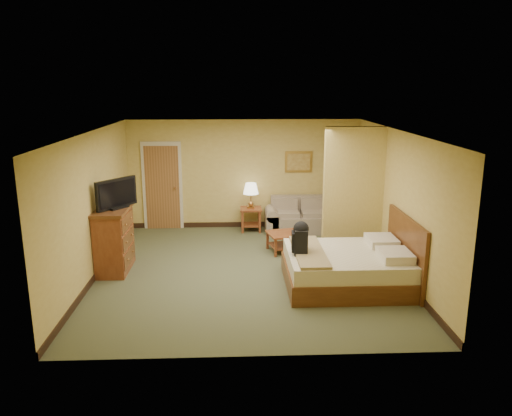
{
  "coord_description": "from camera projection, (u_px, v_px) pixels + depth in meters",
  "views": [
    {
      "loc": [
        -0.22,
        -8.76,
        3.42
      ],
      "look_at": [
        0.18,
        0.6,
        1.07
      ],
      "focal_mm": 35.0,
      "sensor_mm": 36.0,
      "label": 1
    }
  ],
  "objects": [
    {
      "name": "table_lamp",
      "position": [
        251.0,
        189.0,
        11.66
      ],
      "size": [
        0.36,
        0.36,
        0.6
      ],
      "color": "#A9773E",
      "rests_on": "side_table"
    },
    {
      "name": "baseboard",
      "position": [
        244.0,
        224.0,
        12.21
      ],
      "size": [
        5.5,
        0.02,
        0.12
      ],
      "primitive_type": "cube",
      "color": "black",
      "rests_on": "floor"
    },
    {
      "name": "partition",
      "position": [
        353.0,
        192.0,
        10.0
      ],
      "size": [
        1.2,
        0.15,
        2.6
      ],
      "primitive_type": "cube",
      "color": "tan",
      "rests_on": "floor"
    },
    {
      "name": "backpack",
      "position": [
        301.0,
        237.0,
        8.42
      ],
      "size": [
        0.26,
        0.35,
        0.57
      ],
      "rotation": [
        0.0,
        0.0,
        -0.07
      ],
      "color": "black",
      "rests_on": "bed"
    },
    {
      "name": "ceiling",
      "position": [
        247.0,
        131.0,
        8.7
      ],
      "size": [
        6.0,
        6.0,
        0.0
      ],
      "primitive_type": "plane",
      "rotation": [
        3.14,
        0.0,
        0.0
      ],
      "color": "white",
      "rests_on": "back_wall"
    },
    {
      "name": "coffee_table",
      "position": [
        284.0,
        238.0,
        10.35
      ],
      "size": [
        0.76,
        0.76,
        0.41
      ],
      "rotation": [
        0.0,
        0.0,
        0.24
      ],
      "color": "brown",
      "rests_on": "floor"
    },
    {
      "name": "back_wall",
      "position": [
        244.0,
        174.0,
        11.92
      ],
      "size": [
        5.5,
        0.02,
        2.6
      ],
      "primitive_type": "cube",
      "color": "tan",
      "rests_on": "floor"
    },
    {
      "name": "wall_picture",
      "position": [
        299.0,
        162.0,
        11.88
      ],
      "size": [
        0.65,
        0.04,
        0.5
      ],
      "color": "#B78E3F",
      "rests_on": "back_wall"
    },
    {
      "name": "tv",
      "position": [
        116.0,
        194.0,
        9.05
      ],
      "size": [
        0.59,
        0.75,
        0.55
      ],
      "rotation": [
        0.0,
        0.0,
        -0.64
      ],
      "color": "black",
      "rests_on": "dresser"
    },
    {
      "name": "right_wall",
      "position": [
        397.0,
        202.0,
        9.13
      ],
      "size": [
        0.02,
        6.0,
        2.6
      ],
      "primitive_type": "cube",
      "color": "tan",
      "rests_on": "floor"
    },
    {
      "name": "side_table",
      "position": [
        251.0,
        216.0,
        11.82
      ],
      "size": [
        0.51,
        0.51,
        0.56
      ],
      "color": "brown",
      "rests_on": "floor"
    },
    {
      "name": "loveseat",
      "position": [
        299.0,
        220.0,
        11.81
      ],
      "size": [
        1.62,
        0.75,
        0.82
      ],
      "color": "gray",
      "rests_on": "floor"
    },
    {
      "name": "dresser",
      "position": [
        114.0,
        239.0,
        9.25
      ],
      "size": [
        0.59,
        1.12,
        1.2
      ],
      "color": "brown",
      "rests_on": "floor"
    },
    {
      "name": "door",
      "position": [
        162.0,
        186.0,
        11.87
      ],
      "size": [
        0.94,
        0.16,
        2.1
      ],
      "color": "beige",
      "rests_on": "floor"
    },
    {
      "name": "left_wall",
      "position": [
        94.0,
        205.0,
        8.9
      ],
      "size": [
        0.02,
        6.0,
        2.6
      ],
      "primitive_type": "cube",
      "color": "tan",
      "rests_on": "floor"
    },
    {
      "name": "bed",
      "position": [
        353.0,
        267.0,
        8.63
      ],
      "size": [
        2.21,
        1.88,
        1.22
      ],
      "color": "#522A13",
      "rests_on": "floor"
    },
    {
      "name": "floor",
      "position": [
        248.0,
        271.0,
        9.33
      ],
      "size": [
        6.0,
        6.0,
        0.0
      ],
      "primitive_type": "plane",
      "color": "#4C5235",
      "rests_on": "ground"
    }
  ]
}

